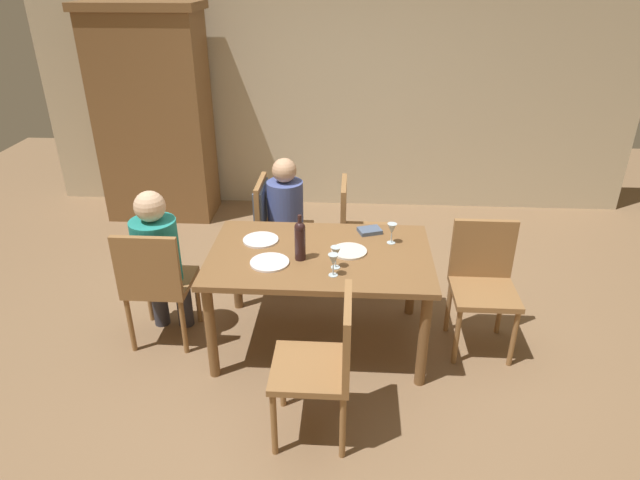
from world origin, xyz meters
TOP-DOWN VIEW (x-y plane):
  - ground_plane at (0.00, 0.00)m, footprint 10.00×10.00m
  - rear_room_partition at (0.00, 2.68)m, footprint 6.40×0.12m
  - armoire_cabinet at (-1.86, 2.23)m, footprint 1.18×0.62m
  - dining_table at (0.00, 0.00)m, footprint 1.51×0.97m
  - chair_far_left at (-0.46, 0.86)m, footprint 0.45×0.44m
  - chair_left_end at (-1.14, -0.09)m, footprint 0.44×0.44m
  - chair_near at (0.09, -0.86)m, footprint 0.44×0.44m
  - chair_right_end at (1.14, 0.09)m, footprint 0.44×0.44m
  - chair_far_right at (0.25, 0.86)m, footprint 0.44×0.44m
  - person_woman_host at (-0.31, 0.86)m, footprint 0.34×0.30m
  - person_man_bearded at (-1.14, 0.03)m, footprint 0.32×0.36m
  - wine_bottle_tall_green at (-0.13, -0.09)m, footprint 0.07×0.07m
  - wine_glass_near_left at (0.11, -0.19)m, footprint 0.07×0.07m
  - wine_glass_centre at (0.10, -0.29)m, footprint 0.07×0.07m
  - wine_glass_near_right at (0.49, 0.18)m, footprint 0.07×0.07m
  - dinner_plate_host at (-0.43, 0.16)m, footprint 0.25×0.25m
  - dinner_plate_guest_left at (0.20, 0.03)m, footprint 0.24×0.24m
  - dinner_plate_guest_right at (-0.32, -0.16)m, footprint 0.26×0.26m
  - folded_napkin at (0.34, 0.34)m, footprint 0.19×0.17m

SIDE VIEW (x-z plane):
  - ground_plane at x=0.00m, z-range 0.00..0.00m
  - chair_left_end at x=-1.14m, z-range 0.07..0.99m
  - chair_near at x=0.09m, z-range 0.07..0.99m
  - chair_right_end at x=1.14m, z-range 0.07..0.99m
  - chair_far_right at x=0.25m, z-range 0.07..0.99m
  - chair_far_left at x=-0.46m, z-range 0.13..1.05m
  - dining_table at x=0.00m, z-range 0.28..1.01m
  - person_woman_host at x=-0.31m, z-range 0.09..1.20m
  - person_man_bearded at x=-1.14m, z-range 0.09..1.24m
  - dinner_plate_host at x=-0.43m, z-range 0.73..0.75m
  - dinner_plate_guest_left at x=0.20m, z-range 0.73..0.75m
  - dinner_plate_guest_right at x=-0.32m, z-range 0.73..0.75m
  - folded_napkin at x=0.34m, z-range 0.73..0.76m
  - wine_glass_near_left at x=0.11m, z-range 0.77..0.91m
  - wine_glass_centre at x=0.10m, z-range 0.77..0.91m
  - wine_glass_near_right at x=0.49m, z-range 0.77..0.91m
  - wine_bottle_tall_green at x=-0.13m, z-range 0.72..1.04m
  - armoire_cabinet at x=-1.86m, z-range 0.01..2.19m
  - rear_room_partition at x=0.00m, z-range 0.00..2.70m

